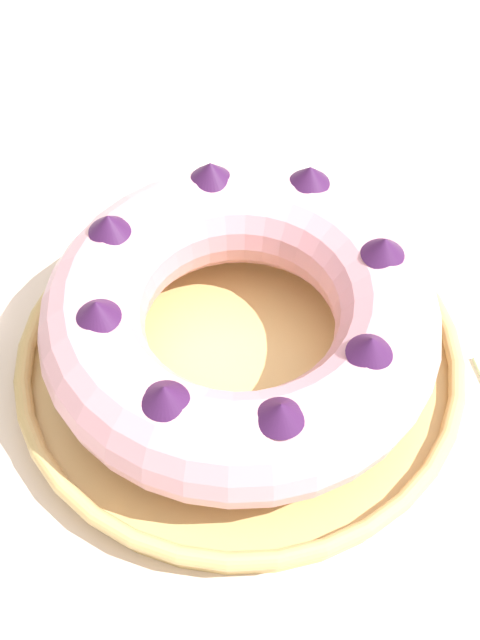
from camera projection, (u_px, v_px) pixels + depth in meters
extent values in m
cube|color=beige|center=(277.00, 418.00, 0.64)|extent=(1.59, 1.26, 0.03)
cylinder|color=tan|center=(240.00, 368.00, 0.64)|extent=(0.31, 0.31, 0.01)
torus|color=tan|center=(240.00, 356.00, 0.63)|extent=(0.32, 0.32, 0.01)
torus|color=#E09EAD|center=(240.00, 320.00, 0.60)|extent=(0.27, 0.27, 0.07)
cone|color=#3D1947|center=(96.00, 314.00, 0.55)|extent=(0.04, 0.04, 0.01)
cone|color=#3D1947|center=(165.00, 394.00, 0.51)|extent=(0.03, 0.03, 0.01)
cone|color=#3D1947|center=(276.00, 411.00, 0.51)|extent=(0.04, 0.04, 0.01)
cone|color=#3D1947|center=(371.00, 346.00, 0.53)|extent=(0.04, 0.04, 0.01)
cone|color=#3D1947|center=(384.00, 247.00, 0.58)|extent=(0.03, 0.03, 0.01)
cone|color=#3D1947|center=(310.00, 175.00, 0.63)|extent=(0.03, 0.03, 0.01)
cone|color=#3D1947|center=(211.00, 171.00, 0.63)|extent=(0.04, 0.04, 0.01)
cone|color=#3D1947|center=(109.00, 223.00, 0.60)|extent=(0.03, 0.03, 0.01)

